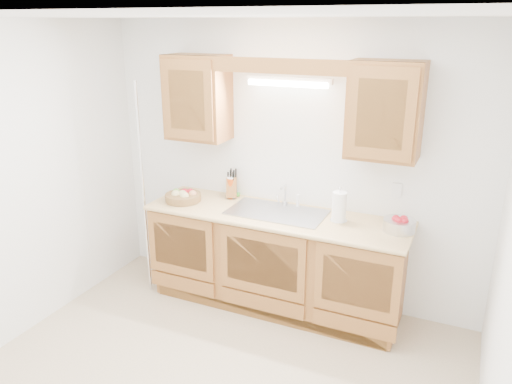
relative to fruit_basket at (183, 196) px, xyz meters
The scene contains 17 objects.
room 1.47m from the fruit_basket, 51.38° to the right, with size 3.52×3.50×2.50m.
base_cabinets 1.03m from the fruit_basket, ahead, with size 2.20×0.60×0.86m, color #98592C.
countertop 0.90m from the fruit_basket, ahead, with size 2.30×0.63×0.04m, color #DCB473.
upper_cabinet_left 0.91m from the fruit_basket, 71.61° to the left, with size 0.55×0.33×0.75m, color #98592C.
upper_cabinet_right 1.95m from the fruit_basket, ahead, with size 0.55×0.33×0.75m, color #98592C.
valance 1.50m from the fruit_basket, ahead, with size 2.20×0.05×0.12m, color #98592C.
fluorescent_fixture 1.41m from the fruit_basket, 17.93° to the left, with size 0.76×0.08×0.08m.
sink 0.91m from the fruit_basket, ahead, with size 0.84×0.46×0.36m.
wire_shelf_pole 0.36m from the fruit_basket, 147.58° to the right, with size 0.03×0.03×2.00m, color silver.
outlet_plate 1.90m from the fruit_basket, 11.20° to the left, with size 0.08×0.01×0.12m, color white.
fruit_basket is the anchor object (origin of this frame).
knife_block 0.46m from the fruit_basket, 37.66° to the left, with size 0.15×0.18×0.28m.
orange_canister 0.45m from the fruit_basket, 35.54° to the left, with size 0.08×0.08×0.20m.
soap_bottle 0.46m from the fruit_basket, 37.44° to the left, with size 0.08×0.08×0.18m, color blue.
sponge 0.48m from the fruit_basket, 41.15° to the left, with size 0.14×0.12×0.02m.
paper_towel 1.45m from the fruit_basket, ahead, with size 0.14×0.14×0.30m.
apple_bowl 1.93m from the fruit_basket, ahead, with size 0.28×0.28×0.13m.
Camera 1 is at (1.50, -2.54, 2.47)m, focal length 35.00 mm.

